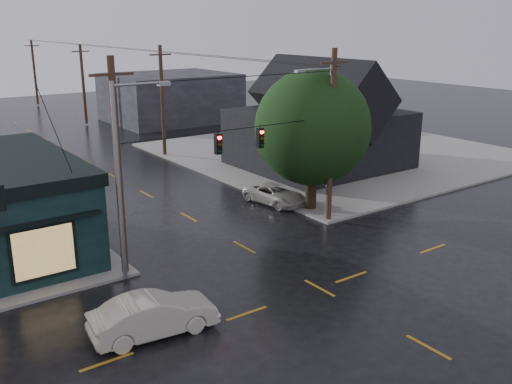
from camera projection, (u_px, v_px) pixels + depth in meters
ground_plane at (319, 288)px, 25.67m from camera, size 160.00×160.00×0.00m
sidewalk_ne at (337, 152)px, 52.40m from camera, size 28.00×28.00×0.15m
ne_building at (320, 113)px, 46.01m from camera, size 12.60×11.60×8.75m
corner_tree at (313, 128)px, 34.85m from camera, size 7.16×7.16×8.76m
utility_pole_nw at (126, 274)px, 27.10m from camera, size 2.00×0.32×10.15m
utility_pole_ne at (328, 221)px, 34.37m from camera, size 2.00×0.32×10.15m
utility_pole_far_a at (165, 156)px, 51.11m from camera, size 2.00×0.32×9.65m
utility_pole_far_b at (87, 125)px, 66.68m from camera, size 2.00×0.32×9.15m
utility_pole_far_c at (38, 105)px, 82.25m from camera, size 2.00×0.32×9.15m
span_signal_assembly at (239, 140)px, 29.16m from camera, size 13.00×0.48×1.23m
streetlight_nw at (126, 281)px, 26.39m from camera, size 5.40×0.30×9.15m
streetlight_ne at (326, 216)px, 35.19m from camera, size 5.40×0.30×9.15m
bg_building_east at (170, 97)px, 68.85m from camera, size 14.00×12.00×5.60m
sedan_cream at (154, 315)px, 21.69m from camera, size 5.01×2.21×1.60m
suv_silver at (275, 194)px, 37.53m from camera, size 2.73×4.79×1.26m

